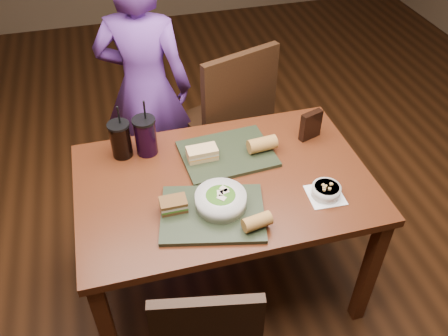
{
  "coord_description": "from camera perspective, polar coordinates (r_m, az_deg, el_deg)",
  "views": [
    {
      "loc": [
        -0.4,
        -1.49,
        2.18
      ],
      "look_at": [
        0.0,
        0.0,
        0.82
      ],
      "focal_mm": 38.0,
      "sensor_mm": 36.0,
      "label": 1
    }
  ],
  "objects": [
    {
      "name": "salad_bowl",
      "position": [
        1.94,
        -0.4,
        -3.81
      ],
      "size": [
        0.21,
        0.21,
        0.07
      ],
      "color": "silver",
      "rests_on": "tray_near"
    },
    {
      "name": "baguette_far",
      "position": [
        2.22,
        4.61,
        2.87
      ],
      "size": [
        0.14,
        0.08,
        0.07
      ],
      "primitive_type": "cylinder",
      "rotation": [
        0.0,
        1.57,
        0.09
      ],
      "color": "#AD7533",
      "rests_on": "tray_far"
    },
    {
      "name": "cup_cola",
      "position": [
        2.23,
        -12.33,
        3.38
      ],
      "size": [
        0.1,
        0.1,
        0.28
      ],
      "color": "black",
      "rests_on": "dining_table"
    },
    {
      "name": "sandwich_far",
      "position": [
        2.17,
        -2.64,
        1.79
      ],
      "size": [
        0.14,
        0.08,
        0.06
      ],
      "color": "tan",
      "rests_on": "tray_far"
    },
    {
      "name": "ground",
      "position": [
        2.67,
        0.0,
        -13.35
      ],
      "size": [
        6.0,
        6.0,
        0.0
      ],
      "primitive_type": "plane",
      "color": "#381C0B",
      "rests_on": "ground"
    },
    {
      "name": "tray_far",
      "position": [
        2.22,
        0.38,
        1.71
      ],
      "size": [
        0.44,
        0.35,
        0.02
      ],
      "primitive_type": "cube",
      "rotation": [
        0.0,
        0.0,
        0.07
      ],
      "color": "black",
      "rests_on": "dining_table"
    },
    {
      "name": "chair_far",
      "position": [
        2.75,
        1.18,
        5.99
      ],
      "size": [
        0.58,
        0.59,
        1.05
      ],
      "color": "black",
      "rests_on": "ground"
    },
    {
      "name": "chip_bag",
      "position": [
        2.33,
        10.39,
        5.08
      ],
      "size": [
        0.12,
        0.07,
        0.15
      ],
      "primitive_type": "cube",
      "rotation": [
        0.0,
        0.0,
        0.32
      ],
      "color": "black",
      "rests_on": "dining_table"
    },
    {
      "name": "tray_near",
      "position": [
        1.94,
        -1.38,
        -5.51
      ],
      "size": [
        0.48,
        0.41,
        0.02
      ],
      "primitive_type": "cube",
      "rotation": [
        0.0,
        0.0,
        -0.23
      ],
      "color": "black",
      "rests_on": "dining_table"
    },
    {
      "name": "cup_berry",
      "position": [
        2.22,
        -9.42,
        3.84
      ],
      "size": [
        0.11,
        0.11,
        0.29
      ],
      "color": "black",
      "rests_on": "dining_table"
    },
    {
      "name": "baguette_near",
      "position": [
        1.87,
        4.0,
        -6.47
      ],
      "size": [
        0.12,
        0.08,
        0.06
      ],
      "primitive_type": "cylinder",
      "rotation": [
        0.0,
        1.57,
        0.17
      ],
      "color": "#AD7533",
      "rests_on": "tray_near"
    },
    {
      "name": "dining_table",
      "position": [
        2.16,
        0.0,
        -3.19
      ],
      "size": [
        1.3,
        0.85,
        0.75
      ],
      "color": "#4E220F",
      "rests_on": "ground"
    },
    {
      "name": "soup_bowl",
      "position": [
        2.06,
        12.18,
        -2.7
      ],
      "size": [
        0.16,
        0.16,
        0.06
      ],
      "color": "white",
      "rests_on": "dining_table"
    },
    {
      "name": "diner",
      "position": [
        2.78,
        -9.45,
        9.45
      ],
      "size": [
        0.62,
        0.5,
        1.47
      ],
      "primitive_type": "imported",
      "rotation": [
        0.0,
        0.0,
        2.82
      ],
      "color": "#6D3797",
      "rests_on": "ground"
    },
    {
      "name": "sandwich_near",
      "position": [
        1.94,
        -6.11,
        -4.4
      ],
      "size": [
        0.11,
        0.07,
        0.05
      ],
      "color": "#593819",
      "rests_on": "tray_near"
    }
  ]
}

